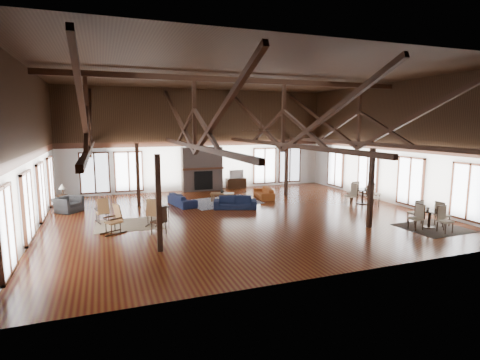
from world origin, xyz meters
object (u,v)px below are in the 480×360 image
object	(u,v)px
armchair	(68,205)
cafe_table_near	(430,216)
sofa_navy_left	(182,200)
sofa_navy_front	(235,203)
cafe_table_far	(363,194)
sofa_orange	(264,193)
tv_console	(236,183)
coffee_table	(222,194)

from	to	relation	value
armchair	cafe_table_near	xyz separation A→B (m)	(13.23, -7.67, 0.14)
sofa_navy_left	armchair	xyz separation A→B (m)	(-5.12, 0.43, 0.06)
sofa_navy_front	cafe_table_far	distance (m)	6.46
cafe_table_near	cafe_table_far	xyz separation A→B (m)	(0.45, 4.53, 0.03)
sofa_navy_left	armchair	bearing A→B (deg)	72.97
sofa_navy_front	armchair	xyz separation A→B (m)	(-7.33, 1.98, 0.05)
armchair	cafe_table_near	distance (m)	15.30
sofa_navy_front	sofa_orange	size ratio (longest dim) A/B	1.06
sofa_navy_front	tv_console	size ratio (longest dim) A/B	1.63
sofa_orange	cafe_table_far	distance (m)	5.07
sofa_navy_front	coffee_table	size ratio (longest dim) A/B	1.51
cafe_table_near	armchair	bearing A→B (deg)	149.89
coffee_table	cafe_table_far	distance (m)	7.06
sofa_navy_front	cafe_table_near	distance (m)	8.20
coffee_table	tv_console	bearing A→B (deg)	81.59
sofa_navy_front	cafe_table_far	xyz separation A→B (m)	(6.35, -1.17, 0.22)
cafe_table_near	tv_console	bearing A→B (deg)	109.42
sofa_navy_front	sofa_orange	distance (m)	3.01
sofa_navy_front	sofa_navy_left	distance (m)	2.70
armchair	sofa_navy_front	bearing A→B (deg)	-64.88
sofa_navy_front	sofa_navy_left	bearing A→B (deg)	164.04
sofa_navy_front	cafe_table_near	size ratio (longest dim) A/B	1.09
armchair	cafe_table_near	bearing A→B (deg)	-79.91
sofa_orange	cafe_table_far	world-z (taller)	cafe_table_far
sofa_navy_front	tv_console	bearing A→B (deg)	88.98
coffee_table	cafe_table_near	size ratio (longest dim) A/B	0.72
sofa_navy_left	coffee_table	world-z (taller)	sofa_navy_left
sofa_navy_left	cafe_table_near	world-z (taller)	cafe_table_near
sofa_orange	tv_console	xyz separation A→B (m)	(-0.35, 3.51, 0.03)
coffee_table	cafe_table_near	bearing A→B (deg)	-30.11
sofa_orange	coffee_table	size ratio (longest dim) A/B	1.43
cafe_table_far	tv_console	bearing A→B (deg)	123.55
sofa_navy_left	tv_console	world-z (taller)	tv_console
sofa_navy_front	tv_console	xyz separation A→B (m)	(1.98, 5.42, 0.01)
sofa_orange	cafe_table_near	distance (m)	8.41
cafe_table_near	tv_console	size ratio (longest dim) A/B	1.50
coffee_table	cafe_table_near	world-z (taller)	cafe_table_near
sofa_orange	cafe_table_near	bearing A→B (deg)	34.59
sofa_orange	tv_console	distance (m)	3.52
sofa_navy_left	coffee_table	bearing A→B (deg)	-98.90
sofa_navy_left	sofa_orange	world-z (taller)	sofa_navy_left
cafe_table_far	tv_console	xyz separation A→B (m)	(-4.37, 6.59, -0.20)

